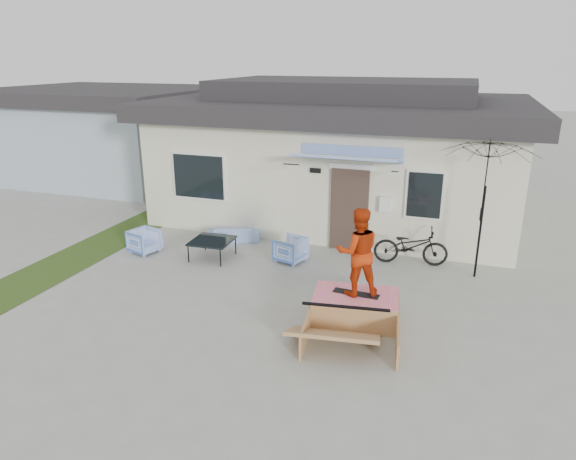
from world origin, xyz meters
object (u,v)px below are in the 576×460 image
(bicycle, at_px, (411,242))
(skateboard, at_px, (356,293))
(skate_ramp, at_px, (355,308))
(patio_umbrella, at_px, (484,202))
(loveseat, at_px, (234,231))
(armchair_left, at_px, (144,240))
(armchair_right, at_px, (290,248))
(coffee_table, at_px, (212,249))
(skater, at_px, (358,250))

(bicycle, xyz_separation_m, skateboard, (-0.65, -3.13, -0.01))
(skateboard, bearing_deg, skate_ramp, -78.15)
(patio_umbrella, relative_size, skate_ramp, 1.16)
(loveseat, xyz_separation_m, skate_ramp, (4.02, -3.31, -0.01))
(bicycle, relative_size, skate_ramp, 0.83)
(armchair_left, relative_size, bicycle, 0.38)
(armchair_right, bearing_deg, armchair_left, -64.43)
(loveseat, distance_m, coffee_table, 1.34)
(coffee_table, height_order, skate_ramp, skate_ramp)
(loveseat, relative_size, skateboard, 1.59)
(armchair_left, height_order, skater, skater)
(loveseat, relative_size, bicycle, 0.79)
(armchair_right, height_order, skater, skater)
(armchair_right, xyz_separation_m, skateboard, (2.10, -2.35, 0.21))
(skateboard, bearing_deg, skater, 0.00)
(bicycle, bearing_deg, armchair_right, 97.68)
(skate_ramp, height_order, skater, skater)
(loveseat, height_order, skate_ramp, loveseat)
(loveseat, distance_m, skater, 5.29)
(armchair_left, xyz_separation_m, bicycle, (6.42, 1.42, 0.22))
(bicycle, distance_m, skateboard, 3.20)
(skateboard, distance_m, skater, 0.85)
(armchair_right, bearing_deg, coffee_table, -61.46)
(armchair_right, relative_size, patio_umbrella, 0.28)
(armchair_left, xyz_separation_m, patio_umbrella, (7.89, 1.13, 1.42))
(patio_umbrella, bearing_deg, skater, -126.79)
(armchair_right, distance_m, patio_umbrella, 4.49)
(armchair_left, distance_m, patio_umbrella, 8.10)
(armchair_left, xyz_separation_m, armchair_right, (3.66, 0.63, 0.00))
(skate_ramp, bearing_deg, bicycle, 70.49)
(armchair_left, distance_m, skateboard, 6.02)
(armchair_right, xyz_separation_m, skater, (2.10, -2.35, 1.06))
(patio_umbrella, height_order, skateboard, patio_umbrella)
(patio_umbrella, height_order, skater, skater)
(bicycle, distance_m, patio_umbrella, 1.92)
(armchair_right, bearing_deg, skate_ramp, 57.03)
(bicycle, distance_m, skate_ramp, 3.26)
(bicycle, bearing_deg, skater, 160.00)
(coffee_table, distance_m, skateboard, 4.42)
(armchair_left, bearing_deg, skate_ramp, -91.13)
(bicycle, xyz_separation_m, skate_ramp, (-0.65, -3.18, -0.29))
(skateboard, bearing_deg, bicycle, 82.03)
(skater, bearing_deg, loveseat, -61.90)
(patio_umbrella, relative_size, skateboard, 2.79)
(armchair_right, height_order, skateboard, armchair_right)
(armchair_right, xyz_separation_m, skate_ramp, (2.11, -2.40, -0.08))
(patio_umbrella, xyz_separation_m, skate_ramp, (-2.12, -2.90, -1.49))
(skate_ramp, xyz_separation_m, skater, (-0.01, 0.05, 1.14))
(patio_umbrella, bearing_deg, loveseat, 176.16)
(armchair_right, distance_m, skater, 3.32)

